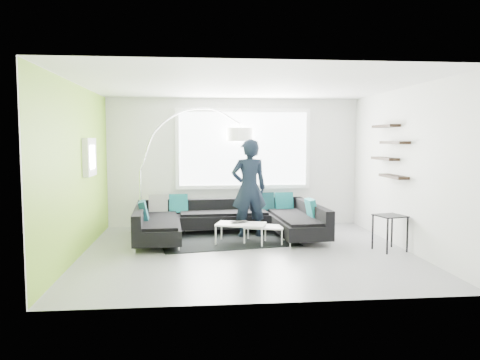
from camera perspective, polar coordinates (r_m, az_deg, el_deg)
The scene contains 9 objects.
ground at distance 8.03m, azimuth 0.84°, elevation -8.76°, with size 5.50×5.50×0.00m, color gray.
room_shell at distance 8.01m, azimuth 0.96°, elevation 4.28°, with size 5.54×5.04×2.82m.
sectional_sofa at distance 9.04m, azimuth -1.46°, elevation -5.05°, with size 3.62×2.37×0.76m.
rug at distance 8.99m, azimuth -1.84°, elevation -7.22°, with size 2.46×1.79×0.01m, color black.
coffee_table at distance 8.66m, azimuth 1.56°, elevation -6.48°, with size 1.14×0.66×0.37m, color white.
arc_lamp at distance 9.65m, azimuth -12.10°, elevation 1.16°, with size 2.39×0.74×2.56m, color silver, non-canonical shape.
side_table at distance 8.45m, azimuth 17.79°, elevation -6.17°, with size 0.45×0.45×0.62m, color black.
person at distance 9.10m, azimuth 1.10°, elevation -1.03°, with size 0.75×0.54×1.91m, color black.
laptop at distance 8.62m, azimuth 0.05°, elevation -5.19°, with size 0.40×0.34×0.03m, color black.
Camera 1 is at (-0.88, -7.75, 1.91)m, focal length 35.00 mm.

